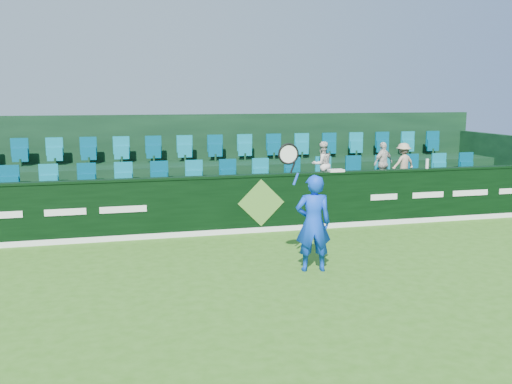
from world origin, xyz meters
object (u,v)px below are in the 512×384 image
object	(u,v)px
drinks_bottle	(427,164)
tennis_player	(313,222)
spectator_middle	(383,163)
spectator_right	(403,163)
spectator_left	(322,164)
towel	(336,170)

from	to	relation	value
drinks_bottle	tennis_player	bearing A→B (deg)	-142.67
spectator_middle	drinks_bottle	distance (m)	1.29
drinks_bottle	spectator_right	bearing A→B (deg)	92.38
spectator_left	spectator_middle	bearing A→B (deg)	171.26
towel	spectator_left	bearing A→B (deg)	86.15
spectator_left	drinks_bottle	bearing A→B (deg)	145.77
spectator_middle	towel	xyz separation A→B (m)	(-1.79, -1.12, 0.01)
spectator_right	towel	bearing A→B (deg)	12.00
spectator_right	spectator_middle	bearing A→B (deg)	-13.22
tennis_player	drinks_bottle	distance (m)	5.23
drinks_bottle	spectator_left	bearing A→B (deg)	154.50
spectator_left	drinks_bottle	world-z (taller)	spectator_left
spectator_left	spectator_right	xyz separation A→B (m)	(2.30, 0.00, -0.04)
spectator_middle	spectator_right	distance (m)	0.58
towel	spectator_right	bearing A→B (deg)	25.23
towel	drinks_bottle	xyz separation A→B (m)	(2.42, 0.00, 0.09)
spectator_left	spectator_middle	world-z (taller)	spectator_left
spectator_middle	towel	size ratio (longest dim) A/B	3.11
spectator_middle	spectator_right	bearing A→B (deg)	158.34
tennis_player	towel	size ratio (longest dim) A/B	6.57
tennis_player	spectator_left	bearing A→B (deg)	67.31
spectator_right	tennis_player	bearing A→B (deg)	33.04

